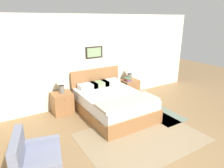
{
  "coord_description": "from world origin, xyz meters",
  "views": [
    {
      "loc": [
        -2.51,
        -2.3,
        2.47
      ],
      "look_at": [
        -0.09,
        1.62,
        0.96
      ],
      "focal_mm": 32.0,
      "sensor_mm": 36.0,
      "label": 1
    }
  ],
  "objects_px": {
    "bed": "(113,103)",
    "armchair": "(37,168)",
    "nightstand_near_window": "(62,103)",
    "nightstand_by_door": "(129,88)",
    "table_lamp_by_door": "(130,70)",
    "table_lamp_near_window": "(61,81)"
  },
  "relations": [
    {
      "from": "nightstand_near_window",
      "to": "nightstand_by_door",
      "type": "bearing_deg",
      "value": 0.0
    },
    {
      "from": "bed",
      "to": "table_lamp_by_door",
      "type": "bearing_deg",
      "value": 35.13
    },
    {
      "from": "nightstand_by_door",
      "to": "table_lamp_by_door",
      "type": "bearing_deg",
      "value": 80.62
    },
    {
      "from": "armchair",
      "to": "nightstand_near_window",
      "type": "distance_m",
      "value": 2.5
    },
    {
      "from": "armchair",
      "to": "nightstand_by_door",
      "type": "height_order",
      "value": "armchair"
    },
    {
      "from": "nightstand_by_door",
      "to": "nightstand_near_window",
      "type": "bearing_deg",
      "value": 180.0
    },
    {
      "from": "table_lamp_by_door",
      "to": "nightstand_near_window",
      "type": "bearing_deg",
      "value": -179.69
    },
    {
      "from": "nightstand_near_window",
      "to": "nightstand_by_door",
      "type": "relative_size",
      "value": 1.0
    },
    {
      "from": "nightstand_by_door",
      "to": "table_lamp_by_door",
      "type": "xyz_separation_m",
      "value": [
        0.0,
        0.01,
        0.63
      ]
    },
    {
      "from": "nightstand_near_window",
      "to": "bed",
      "type": "bearing_deg",
      "value": -34.76
    },
    {
      "from": "nightstand_near_window",
      "to": "nightstand_by_door",
      "type": "xyz_separation_m",
      "value": [
        2.27,
        0.0,
        0.0
      ]
    },
    {
      "from": "nightstand_near_window",
      "to": "table_lamp_by_door",
      "type": "height_order",
      "value": "table_lamp_by_door"
    },
    {
      "from": "armchair",
      "to": "table_lamp_by_door",
      "type": "xyz_separation_m",
      "value": [
        3.4,
        2.25,
        0.62
      ]
    },
    {
      "from": "bed",
      "to": "armchair",
      "type": "bearing_deg",
      "value": -147.34
    },
    {
      "from": "nightstand_near_window",
      "to": "armchair",
      "type": "bearing_deg",
      "value": -116.76
    },
    {
      "from": "armchair",
      "to": "nightstand_near_window",
      "type": "relative_size",
      "value": 1.6
    },
    {
      "from": "bed",
      "to": "table_lamp_by_door",
      "type": "xyz_separation_m",
      "value": [
        1.14,
        0.8,
        0.61
      ]
    },
    {
      "from": "nightstand_by_door",
      "to": "table_lamp_near_window",
      "type": "height_order",
      "value": "table_lamp_near_window"
    },
    {
      "from": "armchair",
      "to": "nightstand_by_door",
      "type": "relative_size",
      "value": 1.6
    },
    {
      "from": "table_lamp_near_window",
      "to": "bed",
      "type": "bearing_deg",
      "value": -35.65
    },
    {
      "from": "nightstand_by_door",
      "to": "table_lamp_by_door",
      "type": "height_order",
      "value": "table_lamp_by_door"
    },
    {
      "from": "nightstand_near_window",
      "to": "table_lamp_by_door",
      "type": "distance_m",
      "value": 2.36
    }
  ]
}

